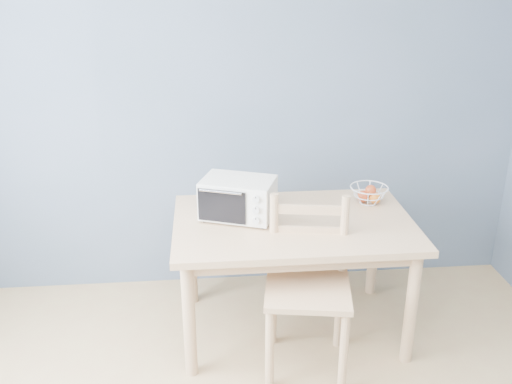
{
  "coord_description": "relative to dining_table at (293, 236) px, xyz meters",
  "views": [
    {
      "loc": [
        -0.15,
        -1.4,
        2.17
      ],
      "look_at": [
        0.13,
        1.62,
        0.93
      ],
      "focal_mm": 40.0,
      "sensor_mm": 36.0,
      "label": 1
    }
  ],
  "objects": [
    {
      "name": "toaster_oven",
      "position": [
        -0.34,
        0.08,
        0.23
      ],
      "size": [
        0.48,
        0.4,
        0.24
      ],
      "rotation": [
        0.0,
        0.0,
        -0.35
      ],
      "color": "silver",
      "rests_on": "dining_table"
    },
    {
      "name": "dining_chair",
      "position": [
        0.04,
        -0.31,
        -0.17
      ],
      "size": [
        0.52,
        0.52,
        0.98
      ],
      "rotation": [
        0.0,
        0.0,
        -0.16
      ],
      "color": "tan",
      "rests_on": "ground"
    },
    {
      "name": "room",
      "position": [
        -0.35,
        -1.59,
        0.65
      ],
      "size": [
        4.01,
        4.51,
        2.61
      ],
      "color": "tan",
      "rests_on": "ground"
    },
    {
      "name": "dining_table",
      "position": [
        0.0,
        0.0,
        0.0
      ],
      "size": [
        1.4,
        0.9,
        0.75
      ],
      "color": "tan",
      "rests_on": "ground"
    },
    {
      "name": "fruit_basket",
      "position": [
        0.51,
        0.22,
        0.16
      ],
      "size": [
        0.3,
        0.3,
        0.12
      ],
      "rotation": [
        0.0,
        0.0,
        -0.32
      ],
      "color": "silver",
      "rests_on": "dining_table"
    }
  ]
}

